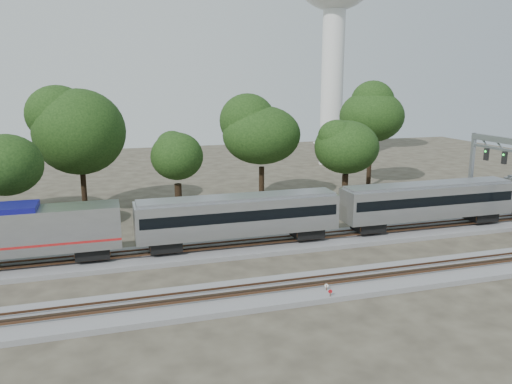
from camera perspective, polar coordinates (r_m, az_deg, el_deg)
ground at (r=39.36m, az=-4.38°, el=-9.86°), size 160.00×160.00×0.00m
track_far at (r=44.79m, az=-6.05°, el=-6.77°), size 160.00×5.00×0.73m
track_near at (r=35.70m, az=-2.98°, el=-11.93°), size 160.00×5.00×0.73m
switch_stand_red at (r=35.63m, az=8.47°, el=-11.45°), size 0.28×0.11×0.91m
switch_stand_white at (r=36.57m, az=8.05°, el=-10.81°), size 0.27×0.12×0.88m
switch_lever at (r=36.01m, az=7.46°, el=-11.90°), size 0.51×0.32×0.30m
water_tower at (r=92.50m, az=9.00°, el=20.81°), size 13.83×13.83×38.29m
signal_gantry at (r=57.21m, az=25.83°, el=3.17°), size 0.65×7.75×9.42m
tree_2 at (r=51.08m, az=-26.71°, el=2.75°), size 7.59×7.59×10.70m
tree_3 at (r=59.17m, az=-19.52°, el=6.48°), size 9.58×9.58×13.51m
tree_4 at (r=56.27m, az=-9.02°, el=4.03°), size 6.89×6.89×9.71m
tree_5 at (r=61.13m, az=0.66°, el=6.50°), size 8.64×8.64×12.18m
tree_6 at (r=61.00m, az=10.30°, el=5.04°), size 7.31×7.31×10.30m
tree_7 at (r=72.60m, az=13.08°, el=8.40°), size 10.24×10.24×14.43m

